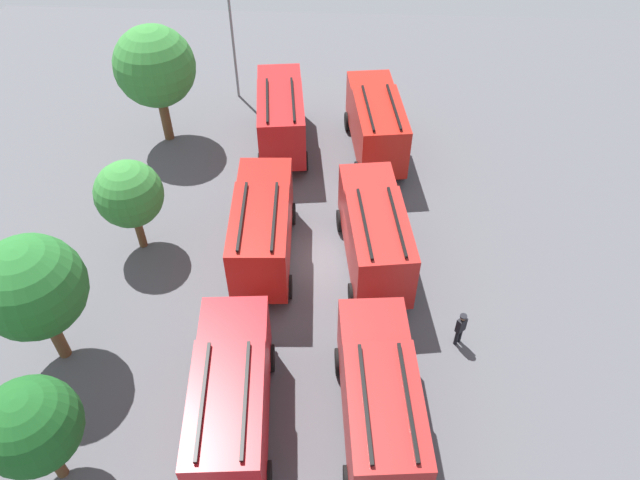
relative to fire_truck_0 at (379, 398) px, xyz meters
The scene contains 15 objects.
ground_plane 9.22m from the fire_truck_0, 16.63° to the left, with size 54.87×54.87×0.00m, color #4C4C51.
fire_truck_0 is the anchor object (origin of this frame).
fire_truck_1 8.44m from the fire_truck_0, ahead, with size 7.47×3.57×3.88m.
fire_truck_2 17.33m from the fire_truck_0, ahead, with size 7.47×3.55×3.88m.
fire_truck_3 5.24m from the fire_truck_0, 92.25° to the left, with size 7.38×3.26×3.88m.
fire_truck_4 10.02m from the fire_truck_0, 31.29° to the left, with size 7.32×3.06×3.88m.
fire_truck_5 18.54m from the fire_truck_0, 16.56° to the left, with size 7.45×3.47×3.88m.
firefighter_0 23.72m from the fire_truck_0, 15.98° to the left, with size 0.48×0.44×1.70m.
firefighter_1 5.54m from the fire_truck_0, 40.18° to the right, with size 0.46×0.48×1.80m.
tree_0 11.51m from the fire_truck_0, 101.85° to the left, with size 3.24×3.24×5.03m.
tree_1 13.36m from the fire_truck_0, 78.26° to the left, with size 4.04×4.04×6.25m.
tree_2 14.64m from the fire_truck_0, 50.95° to the left, with size 3.15×3.15×4.88m.
tree_3 22.10m from the fire_truck_0, 33.63° to the left, with size 4.48×4.48×6.94m.
traffic_cone_0 14.54m from the fire_truck_0, 22.39° to the left, with size 0.51×0.51×0.72m, color #F2600C.
lamppost 24.85m from the fire_truck_0, 20.57° to the left, with size 0.36×0.36×7.11m.
Camera 1 is at (-19.91, -1.08, 21.13)m, focal length 33.86 mm.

